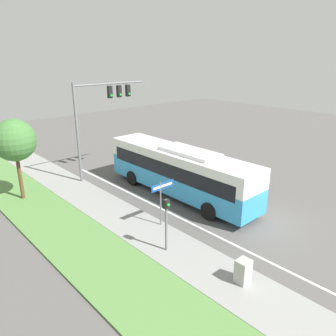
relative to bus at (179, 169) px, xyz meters
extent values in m
plane|color=#565451|center=(1.30, -5.61, -1.90)|extent=(80.00, 80.00, 0.00)
cube|color=gray|center=(-4.90, -5.61, -1.84)|extent=(2.80, 80.00, 0.12)
cube|color=#568442|center=(-8.10, -5.61, -1.85)|extent=(3.60, 80.00, 0.10)
cube|color=silver|center=(-2.30, -5.61, -1.90)|extent=(0.14, 30.00, 0.01)
cube|color=#3393D1|center=(0.00, 0.01, -0.71)|extent=(2.50, 12.00, 1.52)
cube|color=white|center=(0.00, 0.01, 0.68)|extent=(2.50, 12.00, 1.25)
cube|color=black|center=(0.00, 0.01, 0.25)|extent=(2.54, 11.04, 0.94)
cube|color=white|center=(0.00, -0.89, 1.42)|extent=(1.75, 4.20, 0.24)
cylinder|color=black|center=(-1.20, 3.73, -1.36)|extent=(0.28, 1.09, 1.09)
cylinder|color=black|center=(1.20, 3.73, -1.36)|extent=(0.28, 1.09, 1.09)
cylinder|color=black|center=(-1.20, -3.71, -1.36)|extent=(0.28, 1.09, 1.09)
cylinder|color=black|center=(1.20, -3.71, -1.36)|extent=(0.28, 1.09, 1.09)
cylinder|color=slate|center=(-3.75, 6.75, 1.80)|extent=(0.20, 0.20, 7.40)
cylinder|color=slate|center=(-0.72, 6.75, 5.25)|extent=(6.07, 0.14, 0.14)
cube|color=black|center=(-0.80, 6.75, 4.63)|extent=(0.32, 0.28, 0.90)
sphere|color=#1ED838|center=(-0.80, 6.57, 4.39)|extent=(0.18, 0.18, 0.18)
cube|color=black|center=(0.04, 6.75, 4.63)|extent=(0.32, 0.28, 0.90)
sphere|color=#1ED838|center=(0.04, 6.57, 4.39)|extent=(0.18, 0.18, 0.18)
cube|color=black|center=(0.87, 6.75, 4.63)|extent=(0.32, 0.28, 0.90)
sphere|color=#1ED838|center=(0.87, 6.57, 4.39)|extent=(0.18, 0.18, 0.18)
cylinder|color=slate|center=(-5.30, -4.48, -0.49)|extent=(0.12, 0.12, 2.82)
cube|color=black|center=(-5.30, -4.48, 0.70)|extent=(0.28, 0.24, 0.44)
sphere|color=#1ED838|center=(-5.30, -4.63, 0.70)|extent=(0.14, 0.14, 0.14)
cylinder|color=slate|center=(-3.81, -2.40, -0.56)|extent=(0.08, 0.08, 2.68)
cube|color=#19478C|center=(-3.65, -2.40, 0.53)|extent=(1.61, 0.03, 0.39)
cube|color=white|center=(-3.65, -2.42, 0.53)|extent=(1.37, 0.01, 0.14)
cube|color=#A8A8A3|center=(-4.56, -8.44, -1.25)|extent=(0.60, 0.53, 1.05)
cylinder|color=brown|center=(-8.18, 6.61, -0.21)|extent=(0.24, 0.24, 3.18)
sphere|color=#427538|center=(-8.18, 6.61, 2.19)|extent=(2.69, 2.69, 2.69)
camera|label=1|loc=(-14.66, -14.76, 7.30)|focal=35.00mm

